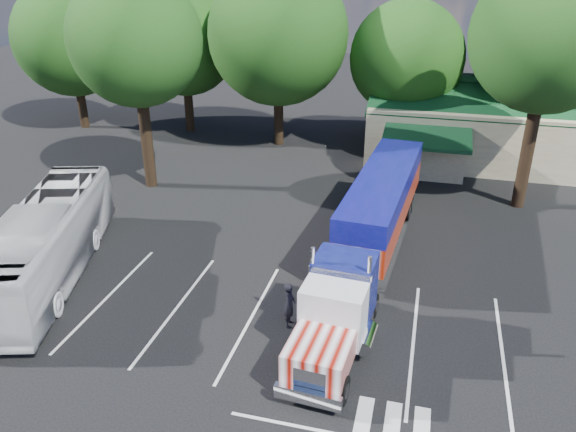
% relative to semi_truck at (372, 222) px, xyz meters
% --- Properties ---
extents(ground, '(120.00, 120.00, 0.00)m').
position_rel_semi_truck_xyz_m(ground, '(-4.06, 0.39, -2.16)').
color(ground, black).
rests_on(ground, ground).
extents(event_hall, '(24.20, 14.12, 5.55)m').
position_rel_semi_truck_xyz_m(event_hall, '(9.68, 18.20, 0.05)').
color(event_hall, beige).
rests_on(event_hall, ground).
extents(tree_row_a, '(9.00, 9.00, 11.68)m').
position_rel_semi_truck_xyz_m(tree_row_a, '(-26.06, 16.89, 5.00)').
color(tree_row_a, black).
rests_on(tree_row_a, ground).
extents(tree_row_b, '(8.40, 8.40, 11.35)m').
position_rel_semi_truck_xyz_m(tree_row_b, '(-17.06, 18.19, 4.97)').
color(tree_row_b, black).
rests_on(tree_row_b, ground).
extents(tree_row_c, '(10.00, 10.00, 13.05)m').
position_rel_semi_truck_xyz_m(tree_row_c, '(-9.06, 16.59, 5.87)').
color(tree_row_c, black).
rests_on(tree_row_c, ground).
extents(tree_row_d, '(8.00, 8.00, 10.60)m').
position_rel_semi_truck_xyz_m(tree_row_d, '(-0.06, 17.89, 4.42)').
color(tree_row_d, black).
rests_on(tree_row_d, ground).
extents(tree_row_e, '(9.60, 9.60, 12.90)m').
position_rel_semi_truck_xyz_m(tree_row_e, '(8.94, 18.39, 5.92)').
color(tree_row_e, black).
rests_on(tree_row_e, ground).
extents(tree_near_left, '(7.60, 7.60, 12.65)m').
position_rel_semi_truck_xyz_m(tree_near_left, '(-14.56, 6.39, 6.65)').
color(tree_near_left, black).
rests_on(tree_near_left, ground).
extents(tree_near_right, '(8.00, 8.00, 13.50)m').
position_rel_semi_truck_xyz_m(tree_near_right, '(7.44, 8.89, 7.30)').
color(tree_near_right, black).
rests_on(tree_near_right, ground).
extents(semi_truck, '(3.79, 18.39, 3.83)m').
position_rel_semi_truck_xyz_m(semi_truck, '(0.00, 0.00, 0.00)').
color(semi_truck, black).
rests_on(semi_truck, ground).
extents(woman, '(0.53, 0.74, 1.90)m').
position_rel_semi_truck_xyz_m(woman, '(-2.46, -5.61, -1.21)').
color(woman, black).
rests_on(woman, ground).
extents(bicycle, '(1.07, 1.73, 0.86)m').
position_rel_semi_truck_xyz_m(bicycle, '(-2.26, 3.27, -1.74)').
color(bicycle, black).
rests_on(bicycle, ground).
extents(tour_bus, '(6.33, 12.55, 3.41)m').
position_rel_semi_truck_xyz_m(tour_bus, '(-13.84, -4.66, -0.46)').
color(tour_bus, silver).
rests_on(tour_bus, ground).
extents(silver_sedan, '(4.71, 2.71, 1.47)m').
position_rel_semi_truck_xyz_m(silver_sedan, '(5.45, 14.39, -1.43)').
color(silver_sedan, '#9C9EA3').
rests_on(silver_sedan, ground).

